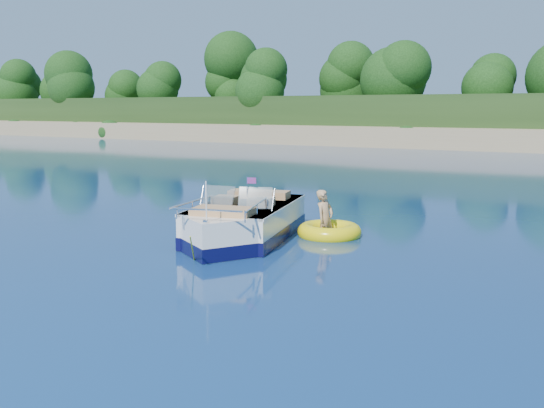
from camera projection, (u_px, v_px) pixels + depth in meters
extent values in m
plane|color=#091A41|center=(188.00, 259.00, 12.10)|extent=(160.00, 160.00, 0.00)
cube|color=#967F57|center=(504.00, 142.00, 44.61)|extent=(170.00, 8.00, 2.00)
cylinder|color=black|center=(92.00, 108.00, 68.83)|extent=(0.44, 0.44, 2.80)
sphere|color=black|center=(91.00, 85.00, 68.41)|extent=(4.62, 4.62, 4.62)
cylinder|color=black|center=(302.00, 106.00, 55.16)|extent=(0.44, 0.44, 3.20)
sphere|color=black|center=(302.00, 72.00, 54.68)|extent=(5.28, 5.28, 5.28)
cylinder|color=black|center=(515.00, 104.00, 47.60)|extent=(0.44, 0.44, 3.60)
sphere|color=black|center=(518.00, 59.00, 47.06)|extent=(5.94, 5.94, 5.94)
cube|color=white|center=(247.00, 225.00, 14.14)|extent=(2.68, 3.94, 1.00)
cube|color=white|center=(220.00, 240.00, 12.52)|extent=(1.85, 1.85, 1.00)
cube|color=#090932|center=(247.00, 231.00, 14.16)|extent=(2.72, 3.98, 0.29)
cube|color=#090932|center=(221.00, 246.00, 12.54)|extent=(1.89, 1.89, 0.29)
cube|color=tan|center=(251.00, 211.00, 14.36)|extent=(2.06, 2.80, 0.10)
cube|color=white|center=(247.00, 205.00, 14.06)|extent=(2.72, 3.95, 0.06)
cube|color=black|center=(271.00, 209.00, 16.00)|extent=(0.59, 0.45, 0.86)
cube|color=#8C9EA5|center=(219.00, 196.00, 13.51)|extent=(0.76, 0.32, 0.46)
cube|color=#8C9EA5|center=(255.00, 198.00, 13.27)|extent=(0.78, 0.50, 0.46)
cube|color=tan|center=(226.00, 204.00, 13.95)|extent=(0.63, 0.63, 0.38)
cube|color=tan|center=(261.00, 206.00, 13.71)|extent=(0.63, 0.63, 0.38)
cube|color=tan|center=(259.00, 198.00, 14.96)|extent=(1.57, 0.85, 0.36)
cube|color=tan|center=(223.00, 216.00, 12.62)|extent=(1.39, 0.99, 0.32)
cylinder|color=white|center=(206.00, 202.00, 11.69)|extent=(0.03, 0.03, 0.81)
cube|color=red|center=(252.00, 181.00, 13.23)|extent=(0.21, 0.06, 0.13)
cube|color=silver|center=(206.00, 221.00, 11.71)|extent=(0.11, 0.08, 0.05)
cylinder|color=yellow|center=(192.00, 249.00, 11.51)|extent=(0.58, 0.87, 0.73)
torus|color=yellow|center=(329.00, 232.00, 14.28)|extent=(1.58, 1.58, 0.40)
torus|color=red|center=(329.00, 231.00, 14.27)|extent=(1.30, 1.30, 0.13)
imported|color=tan|center=(325.00, 236.00, 14.33)|extent=(0.46, 0.82, 1.52)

